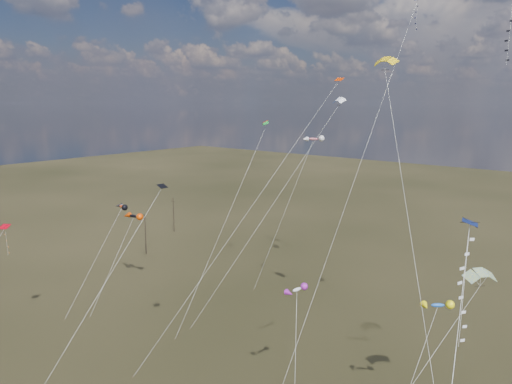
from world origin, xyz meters
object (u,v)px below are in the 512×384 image
Objects in this scene: novelty_black_orange at (133,216)px; utility_pole_far at (174,215)px; parafoil_yellow at (386,61)px; utility_pole_near at (145,234)px.

utility_pole_far is at bearing 129.47° from novelty_black_orange.
novelty_black_orange is at bearing -175.81° from parafoil_yellow.
parafoil_yellow is at bearing -21.17° from utility_pole_far.
utility_pole_far is at bearing 119.74° from utility_pole_near.
parafoil_yellow is at bearing -10.11° from utility_pole_near.
novelty_black_orange reaches higher than utility_pole_far.
utility_pole_near and utility_pole_far have the same top height.
novelty_black_orange is at bearing -41.91° from utility_pole_near.
parafoil_yellow is (60.19, -23.30, 29.25)m from utility_pole_far.
parafoil_yellow is 2.68× the size of novelty_black_orange.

